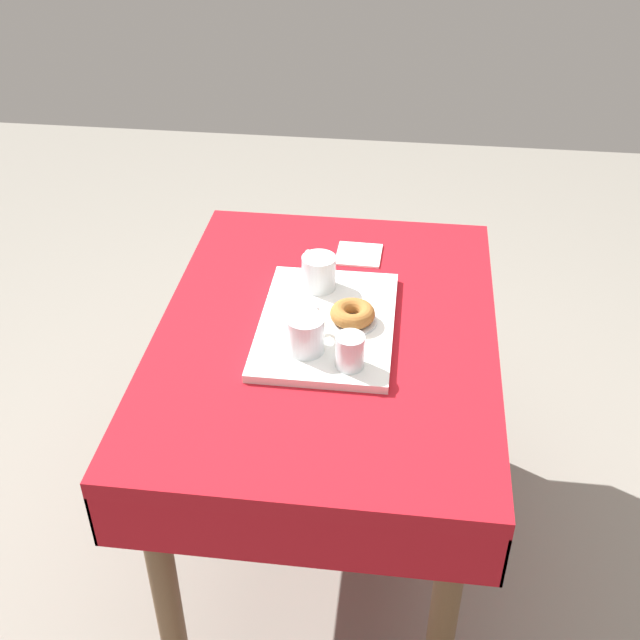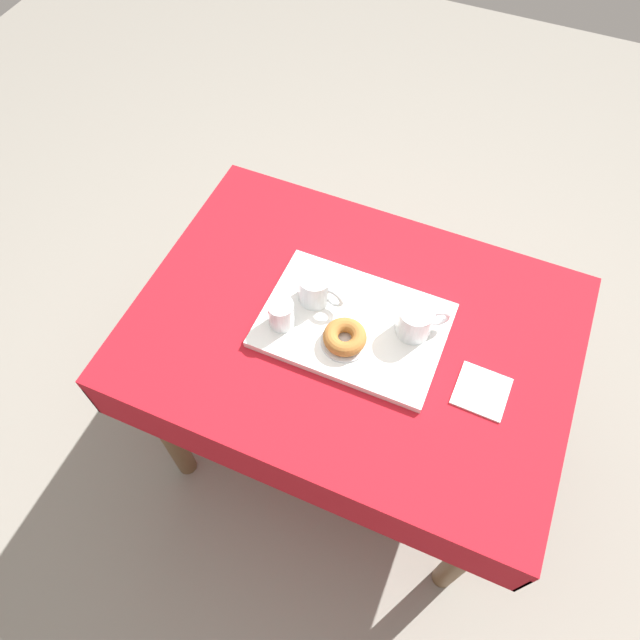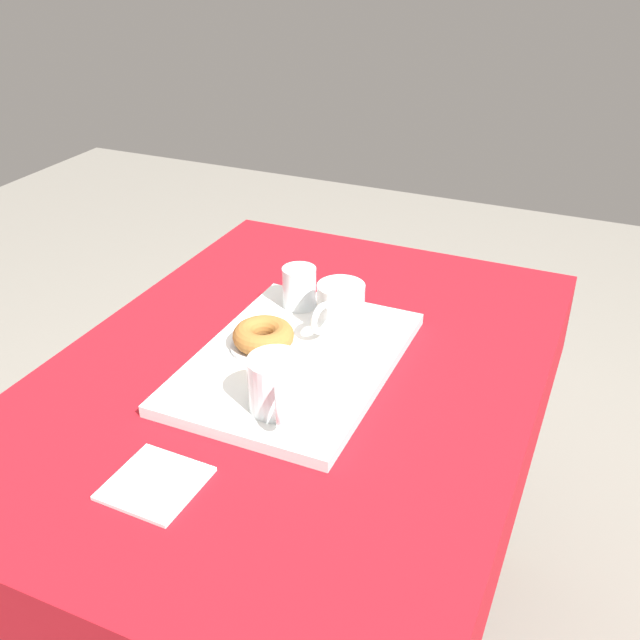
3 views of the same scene
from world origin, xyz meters
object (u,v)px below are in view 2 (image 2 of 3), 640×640
serving_tray (352,325)px  donut_plate_left (343,341)px  paper_napkin (482,391)px  dining_table (351,349)px  tea_mug_left (316,288)px  water_glass_near (281,315)px  sugar_donut_left (343,336)px  tea_mug_right (416,322)px

serving_tray → donut_plate_left: bearing=88.1°
paper_napkin → dining_table: bearing=-8.0°
dining_table → tea_mug_left: 0.21m
water_glass_near → donut_plate_left: 0.17m
donut_plate_left → sugar_donut_left: 0.02m
dining_table → sugar_donut_left: (0.00, 0.06, 0.16)m
water_glass_near → donut_plate_left: bearing=-176.8°
sugar_donut_left → donut_plate_left: bearing=0.0°
tea_mug_left → sugar_donut_left: (-0.11, 0.10, -0.02)m
serving_tray → tea_mug_right: tea_mug_right is taller
tea_mug_left → sugar_donut_left: tea_mug_left is taller
dining_table → serving_tray: size_ratio=2.44×
dining_table → tea_mug_right: tea_mug_right is taller
tea_mug_right → sugar_donut_left: size_ratio=1.13×
serving_tray → tea_mug_right: (-0.15, -0.04, 0.05)m
tea_mug_right → sugar_donut_left: 0.18m
serving_tray → donut_plate_left: donut_plate_left is taller
donut_plate_left → paper_napkin: 0.36m
water_glass_near → donut_plate_left: (-0.16, -0.01, -0.03)m
tea_mug_right → sugar_donut_left: (0.15, 0.10, -0.02)m
donut_plate_left → water_glass_near: bearing=3.2°
serving_tray → water_glass_near: water_glass_near is taller
serving_tray → paper_napkin: bearing=172.2°
serving_tray → dining_table: bearing=-168.7°
serving_tray → sugar_donut_left: size_ratio=4.29×
water_glass_near → tea_mug_right: bearing=-160.8°
donut_plate_left → tea_mug_right: bearing=-146.6°
sugar_donut_left → tea_mug_right: bearing=-146.6°
tea_mug_right → dining_table: bearing=14.6°
tea_mug_left → tea_mug_right: (-0.27, -0.00, 0.00)m
serving_tray → tea_mug_right: 0.16m
water_glass_near → dining_table: bearing=-157.1°
water_glass_near → paper_napkin: 0.52m
dining_table → water_glass_near: water_glass_near is taller
sugar_donut_left → serving_tray: bearing=-91.9°
paper_napkin → tea_mug_left: bearing=-10.0°
sugar_donut_left → tea_mug_left: bearing=-40.1°
sugar_donut_left → water_glass_near: bearing=3.2°
water_glass_near → donut_plate_left: water_glass_near is taller
sugar_donut_left → paper_napkin: 0.36m
dining_table → tea_mug_left: size_ratio=8.63×
donut_plate_left → paper_napkin: (-0.36, -0.01, -0.02)m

